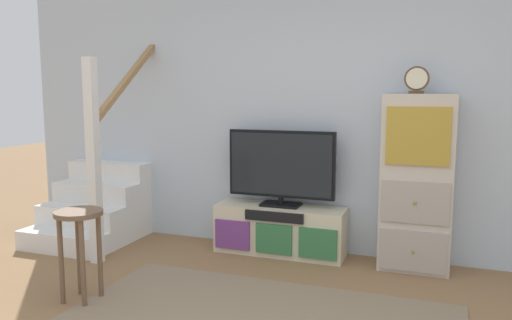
# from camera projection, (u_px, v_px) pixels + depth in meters

# --- Properties ---
(back_wall) EXTENTS (6.40, 0.12, 2.70)m
(back_wall) POSITION_uv_depth(u_px,v_px,m) (320.00, 109.00, 4.70)
(back_wall) COLOR silver
(back_wall) RESTS_ON ground_plane
(media_console) EXTENTS (1.21, 0.38, 0.45)m
(media_console) POSITION_uv_depth(u_px,v_px,m) (280.00, 230.00, 4.70)
(media_console) COLOR beige
(media_console) RESTS_ON ground_plane
(television) EXTENTS (1.01, 0.22, 0.70)m
(television) POSITION_uv_depth(u_px,v_px,m) (281.00, 166.00, 4.64)
(television) COLOR black
(television) RESTS_ON media_console
(side_cabinet) EXTENTS (0.58, 0.38, 1.49)m
(side_cabinet) POSITION_uv_depth(u_px,v_px,m) (417.00, 183.00, 4.23)
(side_cabinet) COLOR beige
(side_cabinet) RESTS_ON ground_plane
(desk_clock) EXTENTS (0.20, 0.08, 0.22)m
(desk_clock) POSITION_uv_depth(u_px,v_px,m) (417.00, 80.00, 4.11)
(desk_clock) COLOR #4C3823
(desk_clock) RESTS_ON side_cabinet
(staircase) EXTENTS (1.00, 1.36, 2.20)m
(staircase) POSITION_uv_depth(u_px,v_px,m) (107.00, 199.00, 5.36)
(staircase) COLOR white
(staircase) RESTS_ON ground_plane
(bar_stool_near) EXTENTS (0.34, 0.34, 0.67)m
(bar_stool_near) POSITION_uv_depth(u_px,v_px,m) (79.00, 233.00, 3.61)
(bar_stool_near) COLOR brown
(bar_stool_near) RESTS_ON ground_plane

